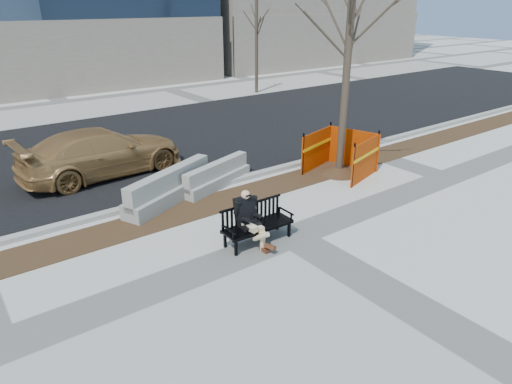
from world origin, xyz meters
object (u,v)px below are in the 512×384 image
Objects in this scene: sedan at (105,174)px; jersey_barrier_left at (171,201)px; bench at (258,242)px; seated_man at (248,244)px; tree_fence at (339,173)px; jersey_barrier_right at (217,186)px.

sedan reaches higher than jersey_barrier_left.
bench is at bearing -173.42° from sedan.
bench is 0.23m from seated_man.
bench is 6.35m from sedan.
tree_fence is (4.85, 1.91, 0.00)m from seated_man.
tree_fence reaches higher than jersey_barrier_right.
sedan is at bearing 100.30° from seated_man.
jersey_barrier_left is (-0.31, 3.12, 0.00)m from seated_man.
sedan reaches higher than bench.
jersey_barrier_left is at bearing 166.80° from tree_fence.
seated_man reaches higher than jersey_barrier_left.
seated_man is 3.14m from jersey_barrier_left.
seated_man is 5.22m from tree_fence.
seated_man is at bearing -108.35° from jersey_barrier_left.
seated_man reaches higher than bench.
jersey_barrier_right is at bearing 70.27° from seated_man.
tree_fence is 2.16× the size of jersey_barrier_left.
bench is 5.03m from tree_fence.
bench is 3.46m from jersey_barrier_right.
jersey_barrier_left is (0.70, -3.06, 0.00)m from sedan.
bench is 0.54× the size of jersey_barrier_left.
tree_fence is 1.35× the size of sedan.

